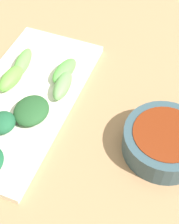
% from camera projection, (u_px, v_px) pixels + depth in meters
% --- Properties ---
extents(tabletop, '(2.10, 2.10, 0.02)m').
position_uv_depth(tabletop, '(96.00, 127.00, 0.59)').
color(tabletop, '#A17852').
rests_on(tabletop, ground).
extents(sauce_bowl, '(0.13, 0.13, 0.04)m').
position_uv_depth(sauce_bowl, '(165.00, 140.00, 0.53)').
color(sauce_bowl, '#334B55').
rests_on(sauce_bowl, tabletop).
extents(serving_plate, '(0.17, 0.35, 0.01)m').
position_uv_depth(serving_plate, '(24.00, 98.00, 0.61)').
color(serving_plate, silver).
rests_on(serving_plate, tabletop).
extents(broccoli_stalk_0, '(0.03, 0.07, 0.03)m').
position_uv_depth(broccoli_stalk_0, '(11.00, 78.00, 0.61)').
color(broccoli_stalk_0, '#63AD40').
rests_on(broccoli_stalk_0, serving_plate).
extents(broccoli_stalk_1, '(0.03, 0.07, 0.03)m').
position_uv_depth(broccoli_stalk_1, '(63.00, 85.00, 0.60)').
color(broccoli_stalk_1, '#69A358').
rests_on(broccoli_stalk_1, serving_plate).
extents(broccoli_leafy_2, '(0.05, 0.05, 0.03)m').
position_uv_depth(broccoli_leafy_2, '(3.00, 123.00, 0.55)').
color(broccoli_leafy_2, '#1D5635').
rests_on(broccoli_leafy_2, serving_plate).
extents(broccoli_stalk_3, '(0.04, 0.08, 0.02)m').
position_uv_depth(broccoli_stalk_3, '(23.00, 63.00, 0.64)').
color(broccoli_stalk_3, '#65BA4D').
rests_on(broccoli_stalk_3, serving_plate).
extents(broccoli_leafy_5, '(0.06, 0.07, 0.02)m').
position_uv_depth(broccoli_leafy_5, '(31.00, 110.00, 0.57)').
color(broccoli_leafy_5, '#245128').
rests_on(broccoli_leafy_5, serving_plate).
extents(broccoli_stalk_6, '(0.04, 0.07, 0.02)m').
position_uv_depth(broccoli_stalk_6, '(64.00, 71.00, 0.63)').
color(broccoli_stalk_6, '#5CB54B').
rests_on(broccoli_stalk_6, serving_plate).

